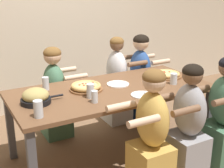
% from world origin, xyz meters
% --- Properties ---
extents(ground_plane, '(18.00, 18.00, 0.00)m').
position_xyz_m(ground_plane, '(0.00, 0.00, 0.00)').
color(ground_plane, brown).
rests_on(ground_plane, ground).
extents(dining_table, '(2.08, 0.97, 0.75)m').
position_xyz_m(dining_table, '(0.00, 0.00, 0.68)').
color(dining_table, brown).
rests_on(dining_table, ground).
extents(pizza_board_main, '(0.35, 0.35, 0.05)m').
position_xyz_m(pizza_board_main, '(0.76, 0.06, 0.78)').
color(pizza_board_main, brown).
rests_on(pizza_board_main, dining_table).
extents(pizza_board_second, '(0.34, 0.34, 0.07)m').
position_xyz_m(pizza_board_second, '(-0.25, 0.09, 0.79)').
color(pizza_board_second, brown).
rests_on(pizza_board_second, dining_table).
extents(skillet_bowl, '(0.40, 0.27, 0.14)m').
position_xyz_m(skillet_bowl, '(-0.80, -0.02, 0.81)').
color(skillet_bowl, black).
rests_on(skillet_bowl, dining_table).
extents(empty_plate_a, '(0.24, 0.24, 0.02)m').
position_xyz_m(empty_plate_a, '(0.12, 0.08, 0.76)').
color(empty_plate_a, white).
rests_on(empty_plate_a, dining_table).
extents(empty_plate_b, '(0.22, 0.22, 0.02)m').
position_xyz_m(empty_plate_b, '(0.16, -0.32, 0.76)').
color(empty_plate_b, white).
rests_on(empty_plate_b, dining_table).
extents(drinking_glass_a, '(0.08, 0.08, 0.12)m').
position_xyz_m(drinking_glass_a, '(0.65, -0.19, 0.81)').
color(drinking_glass_a, silver).
rests_on(drinking_glass_a, dining_table).
extents(drinking_glass_b, '(0.07, 0.07, 0.14)m').
position_xyz_m(drinking_glass_b, '(-0.31, -0.13, 0.81)').
color(drinking_glass_b, silver).
rests_on(drinking_glass_b, dining_table).
extents(drinking_glass_c, '(0.08, 0.08, 0.15)m').
position_xyz_m(drinking_glass_c, '(-0.87, -0.33, 0.82)').
color(drinking_glass_c, silver).
rests_on(drinking_glass_c, dining_table).
extents(drinking_glass_d, '(0.07, 0.07, 0.14)m').
position_xyz_m(drinking_glass_d, '(-0.61, 0.29, 0.81)').
color(drinking_glass_d, silver).
rests_on(drinking_glass_d, dining_table).
extents(drinking_glass_e, '(0.06, 0.06, 0.11)m').
position_xyz_m(drinking_glass_e, '(-0.32, -0.26, 0.81)').
color(drinking_glass_e, silver).
rests_on(drinking_glass_e, dining_table).
extents(diner_near_center, '(0.51, 0.40, 1.14)m').
position_xyz_m(diner_near_center, '(-0.01, -0.71, 0.52)').
color(diner_near_center, gold).
rests_on(diner_near_center, ground).
extents(diner_near_midright, '(0.51, 0.40, 1.13)m').
position_xyz_m(diner_near_midright, '(0.42, -0.71, 0.51)').
color(diner_near_midright, '#99999E').
rests_on(diner_near_midright, ground).
extents(diner_far_midright, '(0.51, 0.40, 1.15)m').
position_xyz_m(diner_far_midright, '(0.47, 0.71, 0.52)').
color(diner_far_midright, silver).
rests_on(diner_far_midright, ground).
extents(diner_far_right, '(0.51, 0.40, 1.14)m').
position_xyz_m(diner_far_right, '(0.83, 0.71, 0.53)').
color(diner_far_right, '#2D5193').
rests_on(diner_far_right, ground).
extents(diner_far_midleft, '(0.51, 0.40, 1.10)m').
position_xyz_m(diner_far_midleft, '(-0.38, 0.71, 0.51)').
color(diner_far_midleft, '#477556').
rests_on(diner_far_midleft, ground).
extents(diner_near_right, '(0.51, 0.40, 1.14)m').
position_xyz_m(diner_near_right, '(0.87, -0.71, 0.52)').
color(diner_near_right, '#477556').
rests_on(diner_near_right, ground).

